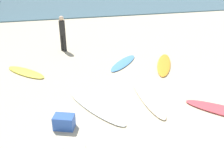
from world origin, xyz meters
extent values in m
ellipsoid|color=#5498DD|center=(-0.27, 7.01, 0.04)|extent=(1.79, 1.91, 0.07)
ellipsoid|color=orange|center=(1.37, 6.41, 0.04)|extent=(1.63, 2.48, 0.08)
ellipsoid|color=#F4E4C8|center=(-0.32, 3.96, 0.04)|extent=(0.52, 2.50, 0.09)
ellipsoid|color=yellow|center=(-4.32, 7.02, 0.04)|extent=(1.76, 1.83, 0.08)
ellipsoid|color=white|center=(-2.07, 3.84, 0.04)|extent=(1.70, 2.52, 0.08)
cylinder|color=black|center=(-2.58, 9.22, 0.41)|extent=(0.14, 0.14, 0.82)
cylinder|color=black|center=(-2.71, 9.37, 0.41)|extent=(0.14, 0.14, 0.82)
cylinder|color=black|center=(-2.65, 9.29, 1.16)|extent=(0.40, 0.40, 0.68)
sphere|color=beige|center=(-2.65, 9.29, 1.61)|extent=(0.22, 0.22, 0.22)
cube|color=#2D56B2|center=(-3.07, 3.09, 0.19)|extent=(0.63, 0.52, 0.39)
camera|label=1|loc=(-3.14, -2.51, 4.19)|focal=39.73mm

